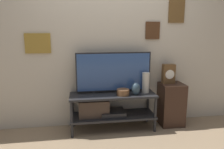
{
  "coord_description": "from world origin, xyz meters",
  "views": [
    {
      "loc": [
        -0.48,
        -2.84,
        1.52
      ],
      "look_at": [
        -0.01,
        0.25,
        0.86
      ],
      "focal_mm": 35.0,
      "sensor_mm": 36.0,
      "label": 1
    }
  ],
  "objects_px": {
    "vase_urn_stoneware": "(136,89)",
    "vase_tall_ceramic": "(146,83)",
    "vase_wide_bowl": "(123,92)",
    "mantel_clock": "(169,74)",
    "television": "(114,72)"
  },
  "relations": [
    {
      "from": "vase_wide_bowl",
      "to": "television",
      "type": "bearing_deg",
      "value": 124.59
    },
    {
      "from": "television",
      "to": "mantel_clock",
      "type": "height_order",
      "value": "television"
    },
    {
      "from": "vase_urn_stoneware",
      "to": "vase_wide_bowl",
      "type": "xyz_separation_m",
      "value": [
        -0.19,
        0.02,
        -0.05
      ]
    },
    {
      "from": "television",
      "to": "vase_wide_bowl",
      "type": "bearing_deg",
      "value": -55.41
    },
    {
      "from": "vase_urn_stoneware",
      "to": "vase_tall_ceramic",
      "type": "distance_m",
      "value": 0.21
    },
    {
      "from": "television",
      "to": "vase_wide_bowl",
      "type": "distance_m",
      "value": 0.34
    },
    {
      "from": "vase_urn_stoneware",
      "to": "vase_wide_bowl",
      "type": "relative_size",
      "value": 0.99
    },
    {
      "from": "mantel_clock",
      "to": "vase_urn_stoneware",
      "type": "bearing_deg",
      "value": -162.94
    },
    {
      "from": "vase_urn_stoneware",
      "to": "vase_tall_ceramic",
      "type": "xyz_separation_m",
      "value": [
        0.18,
        0.09,
        0.06
      ]
    },
    {
      "from": "vase_wide_bowl",
      "to": "mantel_clock",
      "type": "distance_m",
      "value": 0.81
    },
    {
      "from": "vase_wide_bowl",
      "to": "mantel_clock",
      "type": "xyz_separation_m",
      "value": [
        0.76,
        0.16,
        0.22
      ]
    },
    {
      "from": "television",
      "to": "vase_tall_ceramic",
      "type": "xyz_separation_m",
      "value": [
        0.48,
        -0.09,
        -0.16
      ]
    },
    {
      "from": "television",
      "to": "vase_tall_ceramic",
      "type": "distance_m",
      "value": 0.51
    },
    {
      "from": "vase_tall_ceramic",
      "to": "vase_wide_bowl",
      "type": "bearing_deg",
      "value": -168.9
    },
    {
      "from": "vase_wide_bowl",
      "to": "mantel_clock",
      "type": "bearing_deg",
      "value": 11.86
    }
  ]
}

